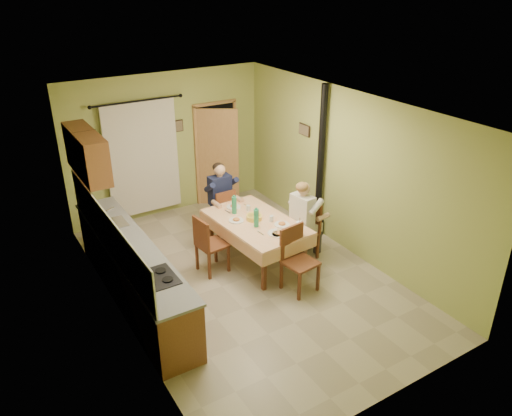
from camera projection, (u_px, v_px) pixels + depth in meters
floor at (246, 278)px, 8.04m from camera, size 4.00×6.00×0.01m
room_shell at (245, 173)px, 7.26m from camera, size 4.04×6.04×2.82m
kitchen_run at (132, 272)px, 7.33m from camera, size 0.64×3.64×1.56m
upper_cabinets at (86, 153)px, 7.64m from camera, size 0.35×1.40×0.70m
curtain at (143, 158)px, 9.46m from camera, size 1.70×0.07×2.22m
doorway at (217, 154)px, 10.27m from camera, size 0.96×0.50×2.15m
dining_table at (256, 241)px, 8.37m from camera, size 1.22×1.89×0.76m
tableware at (260, 219)px, 8.11m from camera, size 0.81×1.60×0.33m
chair_far at (222, 221)px, 9.21m from camera, size 0.40×0.40×0.95m
chair_near at (299, 273)px, 7.65m from camera, size 0.52×0.52×1.02m
chair_right at (303, 242)px, 8.51m from camera, size 0.50×0.50×1.00m
chair_left at (212, 255)px, 8.12m from camera, size 0.48×0.48×0.99m
man_far at (221, 192)px, 8.96m from camera, size 0.59×0.47×1.39m
man_right at (304, 212)px, 8.24m from camera, size 0.52×0.62×1.39m
stove_flue at (319, 183)px, 8.96m from camera, size 0.24×0.24×2.80m
picture_back at (178, 126)px, 9.68m from camera, size 0.19×0.03×0.23m
picture_right at (304, 130)px, 9.10m from camera, size 0.03×0.31×0.21m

